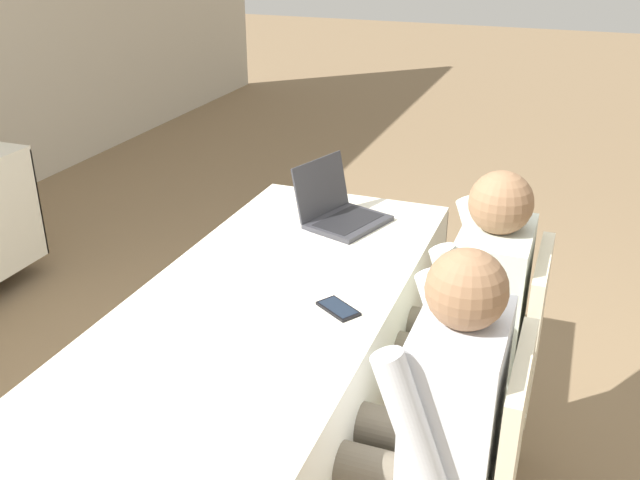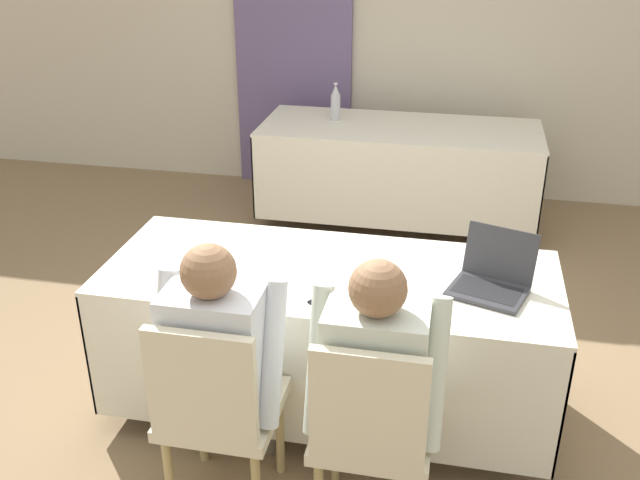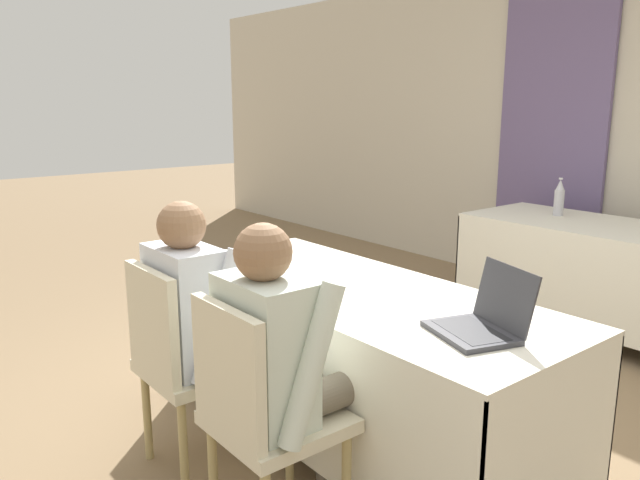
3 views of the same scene
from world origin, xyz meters
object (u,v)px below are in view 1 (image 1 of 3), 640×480
Objects in this scene: laptop at (340,211)px; person_white_shirt at (464,313)px; person_checkered_shirt at (424,420)px; chair_near_left at (458,476)px; cell_phone at (338,309)px; chair_near_right at (491,359)px.

person_white_shirt reaches higher than laptop.
person_checkered_shirt is at bearing -131.30° from laptop.
chair_near_left is (-1.00, -0.69, -0.29)m from laptop.
cell_phone is at bearing -125.67° from chair_near_left.
person_checkered_shirt is (-0.59, 0.10, 0.16)m from chair_near_right.
laptop is 1.24m from chair_near_left.
chair_near_right is at bearing 90.00° from person_white_shirt.
person_white_shirt reaches higher than chair_near_left.
person_white_shirt is at bearing -180.00° from person_checkered_shirt.
laptop is 0.72m from person_white_shirt.
person_checkered_shirt is (-0.33, -0.36, -0.09)m from cell_phone.
chair_near_right is (0.26, -0.46, -0.25)m from cell_phone.
person_checkered_shirt reaches higher than laptop.
laptop is 0.70m from cell_phone.
person_white_shirt is (0.59, 0.10, 0.16)m from chair_near_left.
chair_near_left is at bearing 0.00° from chair_near_right.
person_checkered_shirt is 1.00× the size of person_white_shirt.
person_checkered_shirt is at bearing 0.00° from person_white_shirt.
cell_phone is 0.58m from chair_near_right.
chair_near_left reaches higher than cell_phone.
laptop reaches higher than chair_near_right.
cell_phone is 0.49m from person_checkered_shirt.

